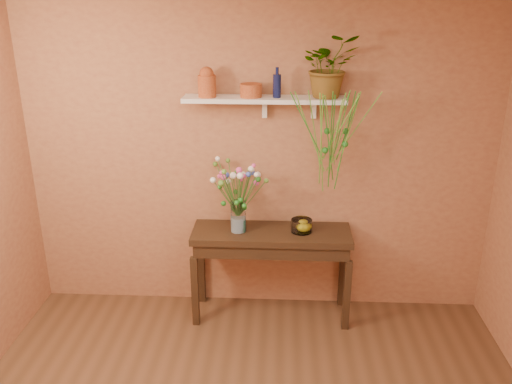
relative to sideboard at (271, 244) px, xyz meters
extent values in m
cube|color=#AD764E|center=(-0.12, 0.24, 0.65)|extent=(4.00, 0.04, 2.70)
cube|color=#332115|center=(0.00, 0.00, 0.09)|extent=(1.35, 0.43, 0.06)
cube|color=#332115|center=(0.00, 0.00, 0.00)|extent=(1.29, 0.40, 0.12)
cube|color=#332115|center=(-0.64, -0.19, -0.38)|extent=(0.06, 0.06, 0.64)
cube|color=#332115|center=(0.64, -0.19, -0.38)|extent=(0.06, 0.06, 0.64)
cube|color=#332115|center=(-0.64, 0.19, -0.38)|extent=(0.06, 0.06, 0.64)
cube|color=#332115|center=(0.64, 0.19, -0.38)|extent=(0.06, 0.06, 0.64)
cube|color=white|center=(-0.07, 0.11, 1.22)|extent=(1.30, 0.24, 0.04)
cube|color=white|center=(-0.07, 0.20, 1.13)|extent=(0.04, 0.05, 0.15)
cube|color=white|center=(0.33, 0.20, 1.13)|extent=(0.04, 0.05, 0.15)
cylinder|color=#A95D2D|center=(-0.52, 0.08, 1.32)|extent=(0.18, 0.18, 0.17)
sphere|color=#A95D2D|center=(-0.52, 0.08, 1.42)|extent=(0.11, 0.11, 0.11)
cylinder|color=#A95D2D|center=(-0.18, 0.10, 1.29)|extent=(0.22, 0.22, 0.11)
cylinder|color=#0D133B|center=(0.03, 0.09, 1.33)|extent=(0.07, 0.07, 0.18)
cylinder|color=#0D133B|center=(0.03, 0.09, 1.45)|extent=(0.03, 0.03, 0.05)
imported|color=#257321|center=(0.43, 0.12, 1.48)|extent=(0.51, 0.46, 0.49)
cylinder|color=#257321|center=(0.47, -0.08, 1.02)|extent=(0.03, 0.29, 0.60)
cylinder|color=#549C30|center=(0.48, -0.14, 0.94)|extent=(0.04, 0.46, 0.77)
cylinder|color=#549C30|center=(0.59, -0.03, 0.99)|extent=(0.14, 0.08, 0.66)
cylinder|color=#257321|center=(0.58, -0.05, 1.03)|extent=(0.13, 0.27, 0.59)
cylinder|color=#549C30|center=(0.44, -0.08, 1.01)|extent=(0.14, 0.33, 0.63)
cylinder|color=#549C30|center=(0.57, -0.06, 1.08)|extent=(0.14, 0.14, 0.48)
cylinder|color=#257321|center=(0.46, -0.04, 0.92)|extent=(0.02, 0.16, 0.81)
cylinder|color=#549C30|center=(0.46, -0.01, 1.13)|extent=(0.02, 0.13, 0.38)
cylinder|color=#549C30|center=(0.39, -0.03, 0.89)|extent=(0.08, 0.22, 0.86)
cylinder|color=#257321|center=(0.53, -0.05, 1.06)|extent=(0.09, 0.13, 0.51)
cylinder|color=#549C30|center=(0.29, -0.03, 0.99)|extent=(0.27, 0.10, 0.67)
cylinder|color=#549C30|center=(0.52, -0.06, 1.12)|extent=(0.05, 0.14, 0.41)
cylinder|color=#257321|center=(0.26, -0.06, 1.05)|extent=(0.28, 0.12, 0.55)
cylinder|color=#549C30|center=(0.38, -0.11, 0.93)|extent=(0.03, 0.29, 0.78)
cylinder|color=#549C30|center=(0.33, 0.01, 0.99)|extent=(0.13, 0.08, 0.66)
cylinder|color=#257321|center=(0.44, -0.05, 0.94)|extent=(0.14, 0.27, 0.76)
cylinder|color=#549C30|center=(0.50, 0.01, 1.04)|extent=(0.19, 0.04, 0.56)
cylinder|color=#549C30|center=(0.52, -0.08, 1.03)|extent=(0.24, 0.26, 0.58)
cylinder|color=#257321|center=(0.57, -0.02, 0.91)|extent=(0.12, 0.06, 0.82)
cylinder|color=#549C30|center=(0.63, -0.01, 0.98)|extent=(0.39, 0.14, 0.68)
sphere|color=#257321|center=(0.43, 0.02, 0.99)|extent=(0.05, 0.05, 0.05)
sphere|color=#257321|center=(0.42, -0.01, 0.84)|extent=(0.05, 0.05, 0.05)
sphere|color=#257321|center=(0.57, 0.00, 0.89)|extent=(0.05, 0.05, 0.05)
sphere|color=#257321|center=(0.58, 0.01, 0.99)|extent=(0.05, 0.05, 0.05)
cylinder|color=white|center=(-0.28, -0.01, 0.25)|extent=(0.13, 0.13, 0.27)
cylinder|color=silver|center=(-0.28, -0.01, 0.18)|extent=(0.12, 0.12, 0.13)
cylinder|color=#386B28|center=(-0.27, -0.06, 0.48)|extent=(0.03, 0.09, 0.42)
sphere|color=#E6469A|center=(-0.26, -0.10, 0.69)|extent=(0.05, 0.05, 0.05)
cylinder|color=#386B28|center=(-0.27, -0.10, 0.47)|extent=(0.04, 0.17, 0.41)
sphere|color=white|center=(-0.25, -0.18, 0.67)|extent=(0.05, 0.05, 0.05)
cylinder|color=#386B28|center=(-0.23, -0.07, 0.47)|extent=(0.10, 0.13, 0.40)
sphere|color=#3F54BD|center=(-0.19, -0.14, 0.67)|extent=(0.04, 0.04, 0.04)
cylinder|color=#386B28|center=(-0.26, -0.04, 0.45)|extent=(0.06, 0.06, 0.37)
sphere|color=#E6469A|center=(-0.23, -0.07, 0.63)|extent=(0.04, 0.04, 0.04)
cylinder|color=#386B28|center=(-0.20, -0.09, 0.47)|extent=(0.16, 0.17, 0.42)
sphere|color=white|center=(-0.12, -0.17, 0.68)|extent=(0.04, 0.04, 0.04)
cylinder|color=#386B28|center=(-0.20, -0.07, 0.45)|extent=(0.18, 0.11, 0.36)
sphere|color=#257321|center=(-0.11, -0.12, 0.62)|extent=(0.04, 0.04, 0.04)
cylinder|color=#386B28|center=(-0.22, -0.02, 0.49)|extent=(0.14, 0.02, 0.44)
sphere|color=#E6469A|center=(-0.15, -0.03, 0.71)|extent=(0.04, 0.04, 0.04)
cylinder|color=#386B28|center=(-0.16, -0.05, 0.44)|extent=(0.24, 0.09, 0.34)
sphere|color=olive|center=(-0.05, -0.09, 0.60)|extent=(0.04, 0.04, 0.04)
cylinder|color=#386B28|center=(-0.23, -0.02, 0.47)|extent=(0.12, 0.02, 0.41)
sphere|color=white|center=(-0.17, -0.03, 0.68)|extent=(0.05, 0.05, 0.05)
cylinder|color=#386B28|center=(-0.23, -0.01, 0.47)|extent=(0.10, 0.01, 0.40)
sphere|color=olive|center=(-0.19, -0.01, 0.66)|extent=(0.03, 0.03, 0.03)
cylinder|color=#386B28|center=(-0.21, 0.02, 0.40)|extent=(0.15, 0.07, 0.27)
sphere|color=#E6469A|center=(-0.13, 0.04, 0.53)|extent=(0.05, 0.05, 0.05)
cylinder|color=#386B28|center=(-0.20, 0.05, 0.43)|extent=(0.16, 0.13, 0.32)
sphere|color=white|center=(-0.12, 0.11, 0.58)|extent=(0.05, 0.05, 0.05)
cylinder|color=#386B28|center=(-0.23, 0.08, 0.43)|extent=(0.10, 0.20, 0.32)
sphere|color=#3F54BD|center=(-0.18, 0.17, 0.58)|extent=(0.05, 0.05, 0.05)
cylinder|color=#386B28|center=(-0.27, 0.03, 0.41)|extent=(0.03, 0.10, 0.28)
sphere|color=#E6469A|center=(-0.26, 0.08, 0.55)|extent=(0.03, 0.03, 0.03)
cylinder|color=#386B28|center=(-0.26, 0.06, 0.43)|extent=(0.04, 0.15, 0.32)
sphere|color=white|center=(-0.25, 0.12, 0.58)|extent=(0.05, 0.05, 0.05)
cylinder|color=#386B28|center=(-0.29, 0.02, 0.45)|extent=(0.02, 0.07, 0.36)
sphere|color=#257321|center=(-0.30, 0.05, 0.63)|extent=(0.03, 0.03, 0.03)
cylinder|color=#386B28|center=(-0.29, 0.02, 0.43)|extent=(0.02, 0.08, 0.33)
sphere|color=#E6469A|center=(-0.30, 0.06, 0.60)|extent=(0.04, 0.04, 0.04)
cylinder|color=#386B28|center=(-0.33, 0.07, 0.48)|extent=(0.10, 0.18, 0.43)
sphere|color=olive|center=(-0.38, 0.15, 0.69)|extent=(0.04, 0.04, 0.04)
cylinder|color=#386B28|center=(-0.33, 0.04, 0.40)|extent=(0.09, 0.13, 0.26)
sphere|color=white|center=(-0.37, 0.10, 0.52)|extent=(0.05, 0.05, 0.05)
cylinder|color=#386B28|center=(-0.38, 0.08, 0.46)|extent=(0.20, 0.21, 0.39)
sphere|color=olive|center=(-0.49, 0.18, 0.65)|extent=(0.05, 0.05, 0.05)
cylinder|color=#386B28|center=(-0.36, 0.04, 0.42)|extent=(0.17, 0.12, 0.31)
sphere|color=#E6469A|center=(-0.45, 0.10, 0.57)|extent=(0.04, 0.04, 0.04)
cylinder|color=#386B28|center=(-0.37, 0.03, 0.50)|extent=(0.18, 0.10, 0.46)
sphere|color=white|center=(-0.46, 0.08, 0.73)|extent=(0.04, 0.04, 0.04)
cylinder|color=#386B28|center=(-0.33, -0.02, 0.45)|extent=(0.10, 0.02, 0.36)
sphere|color=#3F54BD|center=(-0.37, -0.03, 0.62)|extent=(0.05, 0.05, 0.05)
cylinder|color=#386B28|center=(-0.34, -0.02, 0.44)|extent=(0.12, 0.03, 0.34)
sphere|color=#E6469A|center=(-0.39, -0.03, 0.61)|extent=(0.06, 0.06, 0.06)
cylinder|color=#386B28|center=(-0.38, -0.05, 0.43)|extent=(0.20, 0.08, 0.33)
sphere|color=white|center=(-0.48, -0.08, 0.60)|extent=(0.05, 0.05, 0.05)
cylinder|color=#386B28|center=(-0.35, -0.04, 0.40)|extent=(0.15, 0.06, 0.27)
sphere|color=#257321|center=(-0.42, -0.07, 0.53)|extent=(0.04, 0.04, 0.04)
cylinder|color=#386B28|center=(-0.34, -0.05, 0.47)|extent=(0.13, 0.09, 0.40)
sphere|color=#E6469A|center=(-0.40, -0.09, 0.66)|extent=(0.03, 0.03, 0.03)
cylinder|color=#386B28|center=(-0.34, -0.07, 0.43)|extent=(0.13, 0.12, 0.33)
sphere|color=olive|center=(-0.40, -0.13, 0.59)|extent=(0.06, 0.06, 0.06)
cylinder|color=#386B28|center=(-0.29, -0.08, 0.46)|extent=(0.03, 0.13, 0.39)
sphere|color=white|center=(-0.31, -0.14, 0.66)|extent=(0.05, 0.05, 0.05)
cylinder|color=#386B28|center=(-0.33, -0.12, 0.49)|extent=(0.09, 0.22, 0.45)
sphere|color=olive|center=(-0.37, -0.22, 0.72)|extent=(0.04, 0.04, 0.04)
sphere|color=#257321|center=(-0.28, -0.13, 0.42)|extent=(0.04, 0.04, 0.04)
sphere|color=#257321|center=(-0.40, -0.01, 0.37)|extent=(0.04, 0.04, 0.04)
sphere|color=#257321|center=(-0.26, -0.09, 0.43)|extent=(0.04, 0.04, 0.04)
sphere|color=#257321|center=(-0.31, 0.09, 0.43)|extent=(0.04, 0.04, 0.04)
sphere|color=#257321|center=(-0.22, -0.11, 0.39)|extent=(0.04, 0.04, 0.04)
sphere|color=#257321|center=(-0.23, -0.03, 0.34)|extent=(0.04, 0.04, 0.04)
cylinder|color=white|center=(0.25, 0.00, 0.17)|extent=(0.18, 0.18, 0.11)
cylinder|color=white|center=(0.25, 0.00, 0.12)|extent=(0.18, 0.18, 0.01)
sphere|color=yellow|center=(0.27, 0.02, 0.16)|extent=(0.08, 0.08, 0.08)
cube|color=teal|center=(-0.25, -0.03, 0.17)|extent=(0.06, 0.05, 0.11)
camera|label=1|loc=(0.07, -4.12, 2.02)|focal=37.39mm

